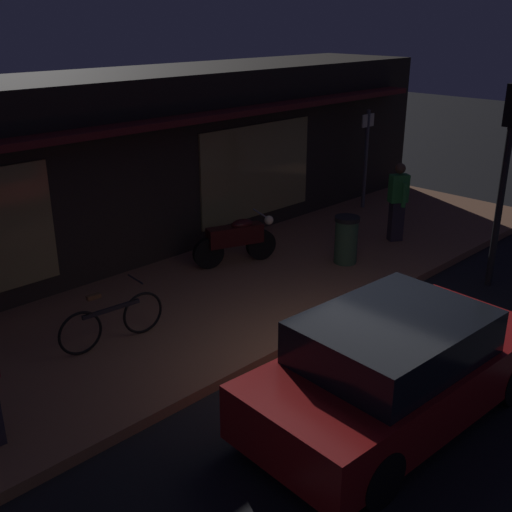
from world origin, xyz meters
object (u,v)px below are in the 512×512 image
Objects in this scene: sign_post at (366,153)px; trash_bin at (346,239)px; person_bystander at (398,200)px; bicycle_parked at (112,321)px; parked_car_far at (396,368)px; traffic_light_pole at (508,152)px; motorcycle at (237,239)px.

trash_bin is (-3.30, -1.98, -0.89)m from sign_post.
person_bystander is 1.80× the size of trash_bin.
bicycle_parked is 0.40× the size of parked_car_far.
bicycle_parked is 0.46× the size of traffic_light_pole.
motorcycle is 1.77× the size of trash_bin.
parked_car_far is at bearing -111.42° from motorcycle.
parked_car_far is (-5.18, -3.39, -0.32)m from person_bystander.
traffic_light_pole is at bearing -60.87° from trash_bin.
bicycle_parked is at bearing -169.41° from sign_post.
parked_car_far is (-6.71, -5.33, -0.81)m from sign_post.
person_bystander is 0.40× the size of parked_car_far.
sign_post is at bearing 6.21° from motorcycle.
sign_post is at bearing 30.96° from trash_bin.
motorcycle is 5.06m from traffic_light_pole.
sign_post is at bearing 65.03° from traffic_light_pole.
trash_bin is 3.25m from traffic_light_pole.
parked_car_far reaches higher than motorcycle.
parked_car_far is at bearing -167.73° from traffic_light_pole.
person_bystander is at bearing -23.23° from motorcycle.
motorcycle reaches higher than trash_bin.
sign_post reaches higher than bicycle_parked.
motorcycle is 0.99× the size of bicycle_parked.
sign_post reaches higher than parked_car_far.
traffic_light_pole is 0.86× the size of parked_car_far.
trash_bin is 0.26× the size of traffic_light_pole.
bicycle_parked is at bearing 174.95° from trash_bin.
person_bystander reaches higher than bicycle_parked.
motorcycle is at bearing 156.77° from person_bystander.
bicycle_parked is 1.78× the size of trash_bin.
person_bystander is 6.20m from parked_car_far.
parked_car_far is (1.55, -3.79, 0.20)m from bicycle_parked.
bicycle_parked is 4.97m from trash_bin.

